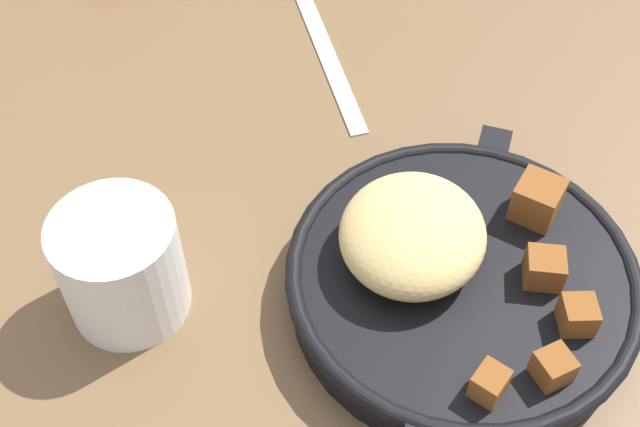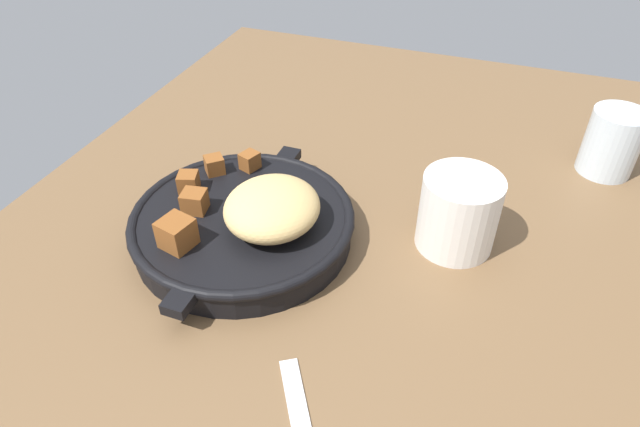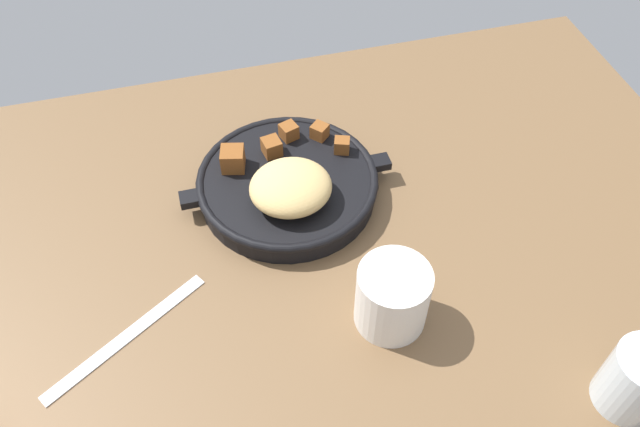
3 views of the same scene
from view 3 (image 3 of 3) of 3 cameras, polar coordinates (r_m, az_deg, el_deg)
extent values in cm
cube|color=brown|center=(81.40, 0.78, -5.56)|extent=(113.85, 86.72, 2.40)
cylinder|color=black|center=(87.29, -2.90, 2.46)|extent=(23.93, 23.93, 3.30)
torus|color=black|center=(86.28, -2.94, 3.08)|extent=(24.65, 24.65, 1.20)
cube|color=black|center=(85.79, -11.53, 1.27)|extent=(2.64, 2.40, 1.20)
cube|color=black|center=(89.07, 5.38, 4.56)|extent=(2.64, 2.40, 1.20)
ellipsoid|color=tan|center=(81.78, -2.63, 2.35)|extent=(10.69, 9.98, 4.56)
cube|color=brown|center=(87.09, -7.79, 4.85)|extent=(3.70, 3.71, 3.07)
cube|color=brown|center=(88.71, -4.34, 5.95)|extent=(2.78, 2.89, 2.37)
cube|color=brown|center=(90.98, -2.80, 7.33)|extent=(2.80, 2.77, 2.22)
cube|color=brown|center=(90.97, -0.04, 7.35)|extent=(2.95, 2.95, 2.11)
cube|color=brown|center=(88.93, 1.97, 6.10)|extent=(2.59, 2.44, 2.09)
cube|color=silver|center=(78.50, -16.88, -10.43)|extent=(19.63, 13.06, 0.36)
cylinder|color=silver|center=(75.67, 26.39, -13.17)|extent=(6.82, 6.82, 8.48)
cylinder|color=silver|center=(73.55, 6.47, -7.43)|extent=(8.43, 8.43, 8.57)
camera|label=1|loc=(0.75, 26.51, 33.02)|focal=45.70mm
camera|label=2|loc=(0.52, -47.24, 3.66)|focal=31.09mm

